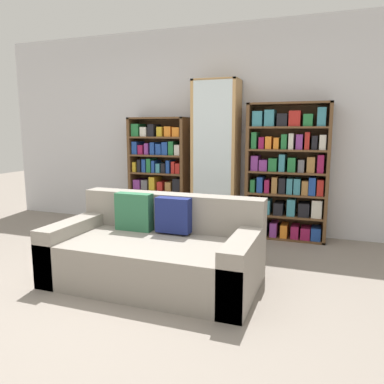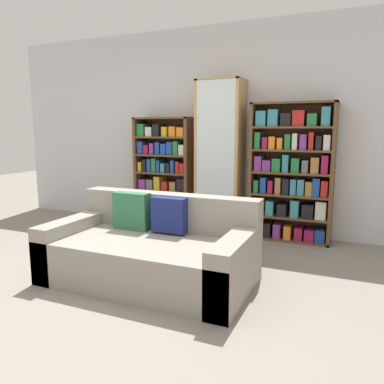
{
  "view_description": "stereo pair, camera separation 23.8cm",
  "coord_description": "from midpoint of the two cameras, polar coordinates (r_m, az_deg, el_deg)",
  "views": [
    {
      "loc": [
        1.58,
        -2.38,
        1.35
      ],
      "look_at": [
        0.19,
        1.4,
        0.68
      ],
      "focal_mm": 35.0,
      "sensor_mm": 36.0,
      "label": 1
    },
    {
      "loc": [
        1.8,
        -2.29,
        1.35
      ],
      "look_at": [
        0.19,
        1.4,
        0.68
      ],
      "focal_mm": 35.0,
      "sensor_mm": 36.0,
      "label": 2
    }
  ],
  "objects": [
    {
      "name": "ground_plane",
      "position": [
        3.18,
        -11.63,
        -15.89
      ],
      "size": [
        16.0,
        16.0,
        0.0
      ],
      "primitive_type": "plane",
      "color": "gray"
    },
    {
      "name": "wine_bottle",
      "position": [
        4.0,
        8.66,
        -7.95
      ],
      "size": [
        0.08,
        0.08,
        0.39
      ],
      "color": "#192333",
      "rests_on": "ground"
    },
    {
      "name": "wall_back",
      "position": [
        5.15,
        4.48,
        9.42
      ],
      "size": [
        6.43,
        0.06,
        2.7
      ],
      "color": "silver",
      "rests_on": "ground"
    },
    {
      "name": "bookshelf_left",
      "position": [
        5.25,
        -2.91,
        2.81
      ],
      "size": [
        0.82,
        0.32,
        1.52
      ],
      "color": "brown",
      "rests_on": "ground"
    },
    {
      "name": "couch",
      "position": [
        3.44,
        -4.2,
        -9.02
      ],
      "size": [
        1.82,
        0.98,
        0.75
      ],
      "color": "gray",
      "rests_on": "ground"
    },
    {
      "name": "bookshelf_right",
      "position": [
        4.73,
        16.35,
        2.63
      ],
      "size": [
        0.99,
        0.32,
        1.67
      ],
      "color": "brown",
      "rests_on": "ground"
    },
    {
      "name": "display_cabinet",
      "position": [
        4.9,
        5.7,
        5.13
      ],
      "size": [
        0.58,
        0.36,
        1.98
      ],
      "color": "tan",
      "rests_on": "ground"
    }
  ]
}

